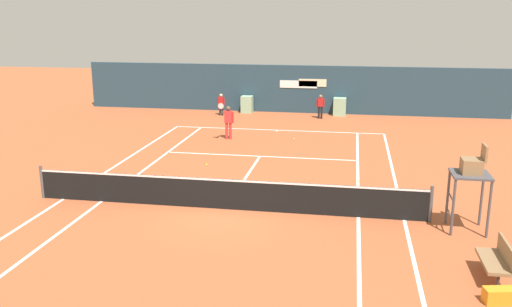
{
  "coord_description": "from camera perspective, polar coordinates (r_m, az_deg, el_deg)",
  "views": [
    {
      "loc": [
        3.66,
        -15.28,
        5.79
      ],
      "look_at": [
        0.3,
        3.77,
        0.8
      ],
      "focal_mm": 38.41,
      "sensor_mm": 36.0,
      "label": 1
    }
  ],
  "objects": [
    {
      "name": "umpire_chair",
      "position": [
        15.71,
        21.51,
        -1.91
      ],
      "size": [
        1.0,
        1.0,
        2.42
      ],
      "rotation": [
        0.0,
        0.0,
        1.57
      ],
      "color": "#47474C",
      "rests_on": "ground_plane"
    },
    {
      "name": "tennis_ball_mid_court",
      "position": [
        21.45,
        -5.17,
        -1.16
      ],
      "size": [
        0.07,
        0.07,
        0.07
      ],
      "primitive_type": "sphere",
      "color": "#CCE033",
      "rests_on": "ground_plane"
    },
    {
      "name": "player_bench",
      "position": [
        13.46,
        23.87,
        -9.94
      ],
      "size": [
        0.54,
        1.33,
        0.88
      ],
      "rotation": [
        0.0,
        0.0,
        1.57
      ],
      "color": "#38383D",
      "rests_on": "ground_plane"
    },
    {
      "name": "ball_kid_left_post",
      "position": [
        30.98,
        6.73,
        5.05
      ],
      "size": [
        0.45,
        0.19,
        1.35
      ],
      "rotation": [
        0.0,
        0.0,
        3.09
      ],
      "color": "black",
      "rests_on": "ground_plane"
    },
    {
      "name": "player_on_baseline",
      "position": [
        25.68,
        -2.92,
        3.55
      ],
      "size": [
        0.64,
        0.66,
        1.81
      ],
      "rotation": [
        0.0,
        0.0,
        3.14
      ],
      "color": "red",
      "rests_on": "ground_plane"
    },
    {
      "name": "tennis_ball_by_sideline",
      "position": [
        25.75,
        3.97,
        1.51
      ],
      "size": [
        0.07,
        0.07,
        0.07
      ],
      "primitive_type": "sphere",
      "color": "#CCE033",
      "rests_on": "ground_plane"
    },
    {
      "name": "tennis_net",
      "position": [
        16.57,
        -3.29,
        -4.13
      ],
      "size": [
        12.1,
        0.1,
        1.07
      ],
      "color": "#4C4C51",
      "rests_on": "ground_plane"
    },
    {
      "name": "ball_kid_right_post",
      "position": [
        31.83,
        -3.65,
        5.28
      ],
      "size": [
        0.42,
        0.19,
        1.26
      ],
      "rotation": [
        0.0,
        0.0,
        3.02
      ],
      "color": "black",
      "rests_on": "ground_plane"
    },
    {
      "name": "equipment_bag",
      "position": [
        12.68,
        24.59,
        -13.3
      ],
      "size": [
        0.88,
        0.45,
        0.32
      ],
      "color": "orange",
      "rests_on": "ground_plane"
    },
    {
      "name": "ground_plane",
      "position": [
        17.27,
        -2.83,
        -5.13
      ],
      "size": [
        80.0,
        80.0,
        0.01
      ],
      "color": "#A8512D"
    },
    {
      "name": "sponsor_back_wall",
      "position": [
        32.75,
        3.58,
        6.64
      ],
      "size": [
        25.0,
        1.02,
        2.79
      ],
      "color": "#233D4C",
      "rests_on": "ground_plane"
    },
    {
      "name": "tennis_ball_near_service_line",
      "position": [
        19.59,
        10.64,
        -2.88
      ],
      "size": [
        0.07,
        0.07,
        0.07
      ],
      "primitive_type": "sphere",
      "color": "#CCE033",
      "rests_on": "ground_plane"
    }
  ]
}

